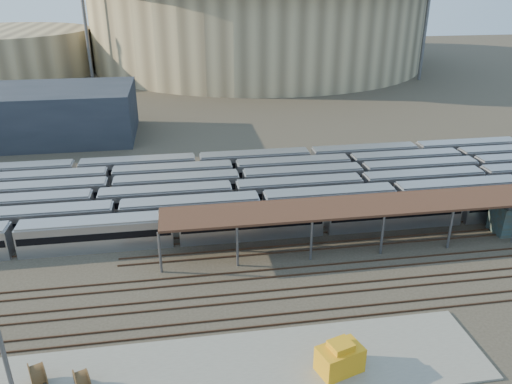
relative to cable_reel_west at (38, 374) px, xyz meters
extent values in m
plane|color=#383026|center=(17.48, 14.20, -1.19)|extent=(420.00, 420.00, 0.00)
cube|color=gray|center=(12.48, -0.80, -1.09)|extent=(50.00, 9.00, 0.20)
cube|color=#A8A8AD|center=(11.26, 22.20, 0.61)|extent=(112.00, 2.90, 3.60)
cube|color=#A8A8AD|center=(22.65, 26.40, 0.61)|extent=(112.00, 2.90, 3.60)
cube|color=#A8A8AD|center=(19.46, 30.60, 0.61)|extent=(112.00, 2.90, 3.60)
cube|color=#A8A8AD|center=(21.00, 34.80, 0.61)|extent=(112.00, 2.90, 3.60)
cube|color=#A8A8AD|center=(20.49, 39.00, 0.61)|extent=(112.00, 2.90, 3.60)
cube|color=#A8A8AD|center=(15.00, 43.20, 0.61)|extent=(112.00, 2.90, 3.60)
cylinder|color=#5B5A5F|center=(9.48, 15.50, 1.31)|extent=(0.30, 0.30, 5.00)
cylinder|color=#5B5A5F|center=(9.48, 20.90, 1.31)|extent=(0.30, 0.30, 5.00)
cylinder|color=#5B5A5F|center=(18.05, 15.50, 1.31)|extent=(0.30, 0.30, 5.00)
cylinder|color=#5B5A5F|center=(18.05, 20.90, 1.31)|extent=(0.30, 0.30, 5.00)
cylinder|color=#5B5A5F|center=(26.63, 15.50, 1.31)|extent=(0.30, 0.30, 5.00)
cylinder|color=#5B5A5F|center=(26.63, 20.90, 1.31)|extent=(0.30, 0.30, 5.00)
cylinder|color=#5B5A5F|center=(35.20, 15.50, 1.31)|extent=(0.30, 0.30, 5.00)
cylinder|color=#5B5A5F|center=(35.20, 20.90, 1.31)|extent=(0.30, 0.30, 5.00)
cylinder|color=#5B5A5F|center=(43.77, 15.50, 1.31)|extent=(0.30, 0.30, 5.00)
cylinder|color=#5B5A5F|center=(43.77, 20.90, 1.31)|extent=(0.30, 0.30, 5.00)
cylinder|color=#5B5A5F|center=(52.34, 20.90, 1.31)|extent=(0.30, 0.30, 5.00)
cube|color=#3D2819|center=(39.48, 18.20, 3.96)|extent=(60.00, 6.00, 0.30)
cube|color=#4C3323|center=(17.48, 12.45, -1.10)|extent=(170.00, 0.12, 0.18)
cube|color=#4C3323|center=(17.48, 13.95, -1.10)|extent=(170.00, 0.12, 0.18)
cube|color=#4C3323|center=(17.48, 8.45, -1.10)|extent=(170.00, 0.12, 0.18)
cube|color=#4C3323|center=(17.48, 9.95, -1.10)|extent=(170.00, 0.12, 0.18)
cube|color=#4C3323|center=(17.48, 4.45, -1.10)|extent=(170.00, 0.12, 0.18)
cube|color=#4C3323|center=(17.48, 5.95, -1.10)|extent=(170.00, 0.12, 0.18)
cylinder|color=tan|center=(42.48, 154.20, 12.81)|extent=(116.00, 116.00, 28.00)
cylinder|color=tan|center=(-42.52, 144.20, 5.81)|extent=(56.00, 56.00, 14.00)
cube|color=#1E232D|center=(-17.52, 69.20, 3.81)|extent=(42.00, 20.00, 10.00)
cylinder|color=#5B5A5F|center=(-12.52, 124.20, 16.81)|extent=(1.00, 1.00, 36.00)
cylinder|color=#5B5A5F|center=(87.48, 114.20, 16.81)|extent=(1.00, 1.00, 36.00)
cylinder|color=#5B5A5F|center=(7.48, 174.20, 16.81)|extent=(1.00, 1.00, 36.00)
cylinder|color=#4F3A1F|center=(0.00, 0.00, 0.00)|extent=(1.80, 2.26, 1.99)
cylinder|color=#4F3A1F|center=(3.59, -1.09, -0.09)|extent=(1.61, 2.06, 1.82)
cube|color=orange|center=(24.40, -2.28, 0.15)|extent=(4.18, 3.28, 2.29)
camera|label=1|loc=(12.50, -33.00, 29.48)|focal=35.00mm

